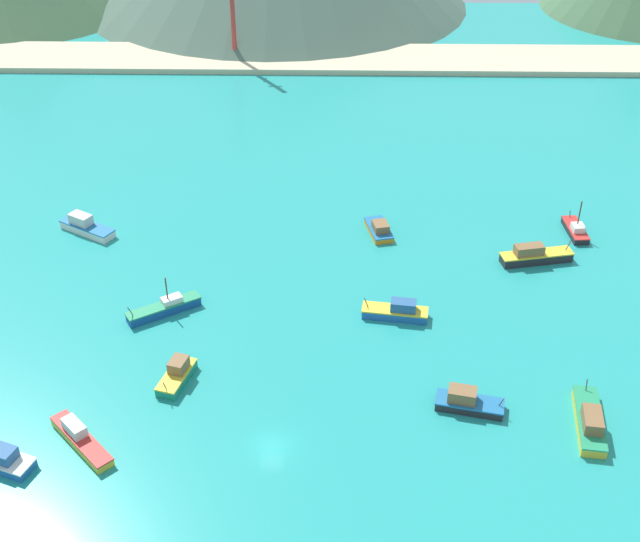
# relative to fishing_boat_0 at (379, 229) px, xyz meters

# --- Properties ---
(ground) EXTENTS (260.00, 280.00, 0.50)m
(ground) POSITION_rel_fishing_boat_0_xyz_m (-13.80, -15.83, -1.06)
(ground) COLOR teal
(fishing_boat_0) EXTENTS (4.53, 7.57, 2.25)m
(fishing_boat_0) POSITION_rel_fishing_boat_0_xyz_m (0.00, 0.00, 0.00)
(fishing_boat_0) COLOR orange
(fishing_boat_0) RESTS_ON ground
(fishing_boat_1) EXTENTS (4.36, 7.21, 2.77)m
(fishing_boat_1) POSITION_rel_fishing_boat_0_xyz_m (-25.98, -35.05, 0.18)
(fishing_boat_1) COLOR #198466
(fishing_boat_1) RESTS_ON ground
(fishing_boat_2) EXTENTS (8.39, 4.53, 2.70)m
(fishing_boat_2) POSITION_rel_fishing_boat_0_xyz_m (8.73, -39.19, 0.17)
(fishing_boat_2) COLOR #232328
(fishing_boat_2) RESTS_ON ground
(fishing_boat_4) EXTENTS (2.88, 7.49, 5.96)m
(fishing_boat_4) POSITION_rel_fishing_boat_0_xyz_m (30.62, 0.49, -0.07)
(fishing_boat_4) COLOR #232328
(fishing_boat_4) RESTS_ON ground
(fishing_boat_6) EXTENTS (9.59, 7.21, 2.85)m
(fishing_boat_6) POSITION_rel_fishing_boat_0_xyz_m (-45.85, -0.40, 0.20)
(fishing_boat_6) COLOR silver
(fishing_boat_6) RESTS_ON ground
(fishing_boat_7) EXTENTS (11.10, 4.61, 3.07)m
(fishing_boat_7) POSITION_rel_fishing_boat_0_xyz_m (22.64, -7.62, 0.27)
(fishing_boat_7) COLOR #232328
(fishing_boat_7) RESTS_ON ground
(fishing_boat_8) EXTENTS (4.20, 10.81, 2.82)m
(fishing_boat_8) POSITION_rel_fishing_boat_0_xyz_m (22.24, -42.10, 0.19)
(fishing_boat_8) COLOR gold
(fishing_boat_8) RESTS_ON ground
(fishing_boat_10) EXTENTS (9.13, 3.77, 2.71)m
(fishing_boat_10) POSITION_rel_fishing_boat_0_xyz_m (1.48, -21.64, 0.17)
(fishing_boat_10) COLOR #1E5BA8
(fishing_boat_10) RESTS_ON ground
(fishing_boat_11) EXTENTS (9.85, 7.31, 5.52)m
(fishing_boat_11) POSITION_rel_fishing_boat_0_xyz_m (-29.90, -21.30, 0.02)
(fishing_boat_11) COLOR #14478C
(fishing_boat_11) RESTS_ON ground
(fishing_boat_12) EXTENTS (8.79, 9.04, 2.38)m
(fishing_boat_12) POSITION_rel_fishing_boat_0_xyz_m (-35.11, -45.71, 0.00)
(fishing_boat_12) COLOR gold
(fishing_boat_12) RESTS_ON ground
(beach_strip) EXTENTS (247.00, 18.12, 1.20)m
(beach_strip) POSITION_rel_fishing_boat_0_xyz_m (-13.80, 76.84, -0.21)
(beach_strip) COLOR #C6B793
(beach_strip) RESTS_ON ground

